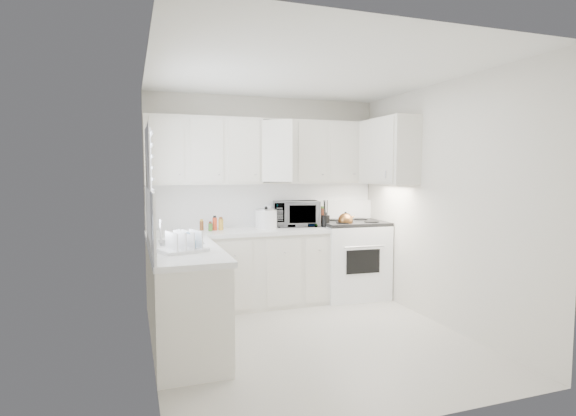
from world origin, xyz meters
name	(u,v)px	position (x,y,z in m)	size (l,w,h in m)	color
floor	(311,339)	(0.00, 0.00, 0.00)	(3.20, 3.20, 0.00)	beige
ceiling	(312,71)	(0.00, 0.00, 2.60)	(3.20, 3.20, 0.00)	white
wall_back	(265,199)	(0.00, 1.60, 1.30)	(3.00, 3.00, 0.00)	beige
wall_front	(406,228)	(0.00, -1.60, 1.30)	(3.00, 3.00, 0.00)	beige
wall_left	(150,213)	(-1.50, 0.00, 1.30)	(3.20, 3.20, 0.00)	beige
wall_right	(441,205)	(1.50, 0.00, 1.30)	(3.20, 3.20, 0.00)	beige
window_blinds	(150,183)	(-1.48, 0.35, 1.55)	(0.06, 0.96, 1.06)	white
lower_cabinets_back	(242,270)	(-0.39, 1.30, 0.45)	(2.22, 0.60, 0.90)	beige
lower_cabinets_left	(185,301)	(-1.20, 0.20, 0.45)	(0.60, 1.60, 0.90)	beige
countertop_back	(242,232)	(-0.39, 1.29, 0.93)	(2.24, 0.64, 0.05)	silver
countertop_left	(185,250)	(-1.19, 0.20, 0.93)	(0.64, 1.62, 0.05)	silver
backsplash_back	(266,205)	(0.00, 1.59, 1.23)	(2.98, 0.02, 0.55)	white
backsplash_left	(150,220)	(-1.49, 0.20, 1.23)	(0.02, 1.60, 0.55)	white
upper_cabinets_back	(269,184)	(0.00, 1.44, 1.50)	(3.00, 0.33, 0.80)	beige
upper_cabinets_right	(387,184)	(1.33, 0.82, 1.50)	(0.33, 0.90, 0.80)	beige
sink	(180,230)	(-1.19, 0.55, 1.07)	(0.42, 0.38, 0.30)	gray
stove	(352,249)	(1.09, 1.26, 0.64)	(0.83, 0.68, 1.28)	white
tea_kettle	(345,219)	(0.91, 1.10, 1.05)	(0.24, 0.20, 0.22)	brown
frying_pan	(359,222)	(1.27, 1.42, 0.97)	(0.26, 0.44, 0.04)	black
microwave	(296,211)	(0.36, 1.43, 1.15)	(0.58, 0.32, 0.40)	gray
rice_cooker	(266,217)	(-0.06, 1.36, 1.08)	(0.27, 0.27, 0.27)	white
paper_towel	(270,216)	(0.04, 1.52, 1.08)	(0.12, 0.12, 0.27)	white
utensil_crock	(325,213)	(0.68, 1.21, 1.13)	(0.12, 0.12, 0.35)	black
dish_rack	(183,240)	(-1.23, 0.00, 1.05)	(0.38, 0.29, 0.21)	white
spice_left_0	(202,225)	(-0.85, 1.42, 1.02)	(0.06, 0.06, 0.13)	brown
spice_left_1	(209,225)	(-0.78, 1.33, 1.02)	(0.06, 0.06, 0.13)	#3B6E24
spice_left_2	(214,224)	(-0.70, 1.42, 1.02)	(0.06, 0.06, 0.13)	red
spice_left_3	(222,225)	(-0.62, 1.33, 1.02)	(0.06, 0.06, 0.13)	gold
sauce_right_0	(311,218)	(0.58, 1.46, 1.05)	(0.06, 0.06, 0.19)	red
sauce_right_1	(316,218)	(0.64, 1.40, 1.05)	(0.06, 0.06, 0.19)	gold
sauce_right_2	(318,218)	(0.69, 1.46, 1.05)	(0.06, 0.06, 0.19)	#582819
sauce_right_3	(324,218)	(0.74, 1.40, 1.05)	(0.06, 0.06, 0.19)	black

